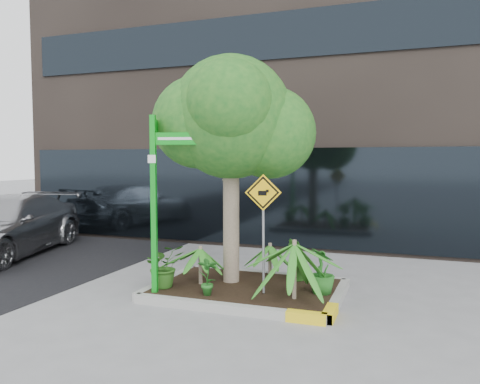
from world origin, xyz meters
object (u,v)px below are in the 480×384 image
(parked_car, at_px, (6,226))
(cattle_sign, at_px, (263,213))
(tree, at_px, (231,118))
(street_sign_post, at_px, (158,187))

(parked_car, xyz_separation_m, cattle_sign, (7.18, -1.47, 0.76))
(tree, bearing_deg, cattle_sign, -32.62)
(street_sign_post, distance_m, cattle_sign, 1.83)
(tree, xyz_separation_m, parked_car, (-6.43, 0.98, -2.42))
(tree, xyz_separation_m, street_sign_post, (-0.92, -1.05, -1.22))
(parked_car, bearing_deg, street_sign_post, -34.43)
(parked_car, distance_m, cattle_sign, 7.37)
(cattle_sign, bearing_deg, street_sign_post, 177.37)
(cattle_sign, bearing_deg, parked_car, 147.45)
(street_sign_post, relative_size, cattle_sign, 1.57)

